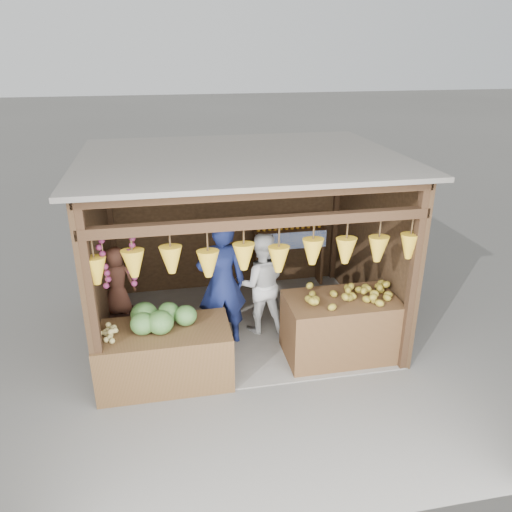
{
  "coord_description": "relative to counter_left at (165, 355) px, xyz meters",
  "views": [
    {
      "loc": [
        -1.07,
        -6.59,
        4.02
      ],
      "look_at": [
        0.19,
        -0.1,
        1.22
      ],
      "focal_mm": 35.0,
      "sensor_mm": 36.0,
      "label": 1
    }
  ],
  "objects": [
    {
      "name": "ground",
      "position": [
        1.19,
        1.11,
        -0.38
      ],
      "size": [
        80.0,
        80.0,
        0.0
      ],
      "primitive_type": "plane",
      "color": "#514F49",
      "rests_on": "ground"
    },
    {
      "name": "stall_structure",
      "position": [
        1.16,
        1.07,
        1.29
      ],
      "size": [
        4.3,
        3.3,
        2.66
      ],
      "color": "slate",
      "rests_on": "ground"
    },
    {
      "name": "back_shelf",
      "position": [
        2.24,
        2.4,
        0.5
      ],
      "size": [
        1.25,
        0.32,
        1.32
      ],
      "color": "#382314",
      "rests_on": "ground"
    },
    {
      "name": "counter_left",
      "position": [
        0.0,
        0.0,
        0.0
      ],
      "size": [
        1.67,
        0.85,
        0.75
      ],
      "primitive_type": "cube",
      "color": "#463017",
      "rests_on": "ground"
    },
    {
      "name": "counter_right",
      "position": [
        2.38,
        0.12,
        0.07
      ],
      "size": [
        1.49,
        0.85,
        0.89
      ],
      "primitive_type": "cube",
      "color": "#472C17",
      "rests_on": "ground"
    },
    {
      "name": "stool",
      "position": [
        -0.62,
        1.36,
        -0.21
      ],
      "size": [
        0.35,
        0.35,
        0.33
      ],
      "primitive_type": "cube",
      "color": "black",
      "rests_on": "ground"
    },
    {
      "name": "man_standing",
      "position": [
        0.85,
        0.77,
        0.58
      ],
      "size": [
        0.72,
        0.5,
        1.9
      ],
      "primitive_type": "imported",
      "rotation": [
        0.0,
        0.0,
        3.21
      ],
      "color": "#141D4D",
      "rests_on": "ground"
    },
    {
      "name": "woman_standing",
      "position": [
        1.46,
        1.0,
        0.41
      ],
      "size": [
        0.8,
        0.65,
        1.57
      ],
      "primitive_type": "imported",
      "rotation": [
        0.0,
        0.0,
        3.06
      ],
      "color": "silver",
      "rests_on": "ground"
    },
    {
      "name": "vendor_seated",
      "position": [
        -0.62,
        1.36,
        0.47
      ],
      "size": [
        0.57,
        0.44,
        1.03
      ],
      "primitive_type": "imported",
      "rotation": [
        0.0,
        0.0,
        2.91
      ],
      "color": "brown",
      "rests_on": "stool"
    },
    {
      "name": "melon_pile",
      "position": [
        -0.02,
        0.08,
        0.54
      ],
      "size": [
        1.0,
        0.5,
        0.32
      ],
      "primitive_type": null,
      "color": "#134A18",
      "rests_on": "counter_left"
    },
    {
      "name": "tanfruit_pile",
      "position": [
        -0.67,
        -0.05,
        0.44
      ],
      "size": [
        0.34,
        0.4,
        0.13
      ],
      "primitive_type": null,
      "color": "#A48C4B",
      "rests_on": "counter_left"
    },
    {
      "name": "mango_pile",
      "position": [
        2.48,
        0.1,
        0.62
      ],
      "size": [
        1.4,
        0.64,
        0.22
      ],
      "primitive_type": null,
      "color": "#BA7218",
      "rests_on": "counter_right"
    }
  ]
}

